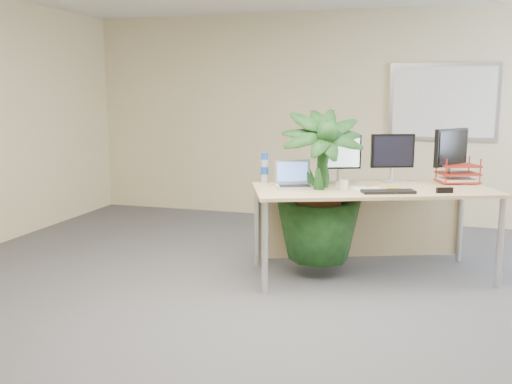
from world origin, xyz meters
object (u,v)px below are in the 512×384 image
(monitor_left, at_px, (339,156))
(monitor_right, at_px, (392,155))
(desk, at_px, (369,205))
(laptop, at_px, (294,180))
(floor_plant, at_px, (319,195))

(monitor_left, xyz_separation_m, monitor_right, (0.47, 0.22, 0.00))
(monitor_left, relative_size, monitor_right, 0.99)
(desk, distance_m, laptop, 0.74)
(laptop, bearing_deg, monitor_left, 39.54)
(floor_plant, height_order, monitor_left, floor_plant)
(monitor_right, bearing_deg, floor_plant, -139.79)
(floor_plant, xyz_separation_m, monitor_left, (0.13, 0.29, 0.33))
(monitor_left, relative_size, laptop, 1.12)
(laptop, bearing_deg, monitor_right, 31.65)
(desk, height_order, laptop, laptop)
(desk, height_order, monitor_right, monitor_right)
(desk, relative_size, laptop, 5.66)
(laptop, bearing_deg, floor_plant, 2.01)
(desk, relative_size, floor_plant, 1.54)
(floor_plant, bearing_deg, desk, 28.38)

